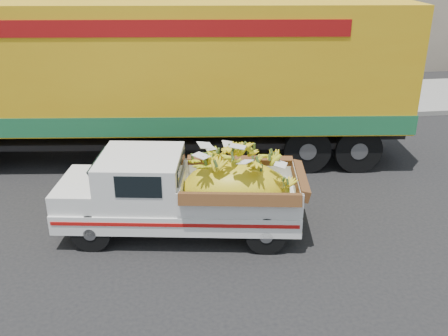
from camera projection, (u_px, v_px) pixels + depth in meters
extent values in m
plane|color=black|center=(166.00, 218.00, 9.76)|extent=(100.00, 100.00, 0.00)
cube|color=gray|center=(160.00, 124.00, 14.94)|extent=(60.00, 0.25, 0.15)
cube|color=gray|center=(158.00, 105.00, 16.86)|extent=(60.00, 4.00, 0.14)
cylinder|color=black|center=(91.00, 232.00, 8.61)|extent=(0.72, 0.32, 0.70)
cylinder|color=black|center=(110.00, 197.00, 9.83)|extent=(0.72, 0.32, 0.70)
cylinder|color=black|center=(266.00, 234.00, 8.53)|extent=(0.72, 0.32, 0.70)
cylinder|color=black|center=(263.00, 199.00, 9.75)|extent=(0.72, 0.32, 0.70)
cube|color=silver|center=(180.00, 207.00, 9.12)|extent=(4.50, 2.26, 0.36)
cube|color=#A50F0C|center=(174.00, 225.00, 8.38)|extent=(4.15, 0.72, 0.06)
cube|color=silver|center=(66.00, 210.00, 9.21)|extent=(0.35, 1.52, 0.13)
cube|color=silver|center=(82.00, 189.00, 9.03)|extent=(1.01, 1.57, 0.33)
cube|color=silver|center=(141.00, 177.00, 8.90)|extent=(1.65, 1.71, 0.82)
cube|color=black|center=(138.00, 187.00, 8.15)|extent=(0.77, 0.14, 0.38)
cube|color=silver|center=(240.00, 187.00, 8.93)|extent=(2.34, 1.89, 0.47)
ellipsoid|color=gold|center=(235.00, 192.00, 8.97)|extent=(2.08, 1.55, 1.17)
cylinder|color=black|center=(358.00, 149.00, 11.70)|extent=(1.13, 0.45, 1.10)
cylinder|color=black|center=(338.00, 123.00, 13.54)|extent=(1.13, 0.45, 1.10)
cylinder|color=black|center=(307.00, 149.00, 11.68)|extent=(1.13, 0.45, 1.10)
cylinder|color=black|center=(294.00, 123.00, 13.52)|extent=(1.13, 0.45, 1.10)
cube|color=black|center=(161.00, 128.00, 12.44)|extent=(12.03, 2.41, 0.36)
cube|color=gold|center=(157.00, 63.00, 11.81)|extent=(11.97, 3.88, 2.84)
cube|color=#1B6035|center=(160.00, 111.00, 12.27)|extent=(12.04, 3.90, 0.45)
cube|color=maroon|center=(149.00, 29.00, 10.27)|extent=(8.34, 1.01, 0.35)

